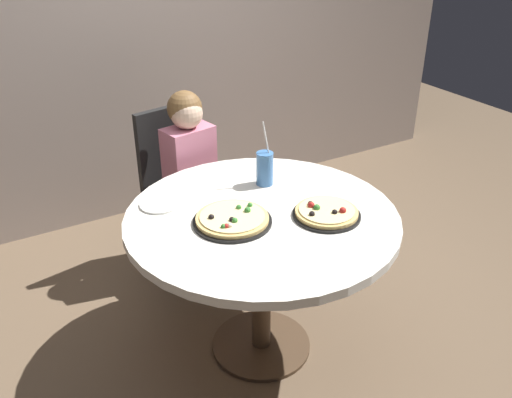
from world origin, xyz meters
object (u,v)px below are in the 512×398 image
object	(u,v)px
dining_table	(262,234)
diner_child	(199,201)
chair_wooden	(181,182)
pizza_cheese	(326,213)
plate_small	(160,204)
pizza_veggie	(233,220)
soda_cup	(265,168)

from	to	relation	value
dining_table	diner_child	xyz separation A→B (m)	(0.01, 0.69, -0.16)
chair_wooden	diner_child	distance (m)	0.19
chair_wooden	diner_child	size ratio (longest dim) A/B	0.88
chair_wooden	pizza_cheese	world-z (taller)	chair_wooden
chair_wooden	plate_small	distance (m)	0.70
pizza_cheese	plate_small	bearing A→B (deg)	142.07
dining_table	plate_small	bearing A→B (deg)	139.70
pizza_veggie	pizza_cheese	distance (m)	0.40
pizza_cheese	soda_cup	distance (m)	0.40
dining_table	pizza_cheese	xyz separation A→B (m)	(0.23, -0.15, 0.12)
diner_child	pizza_cheese	size ratio (longest dim) A/B	3.73
diner_child	pizza_cheese	bearing A→B (deg)	-75.87
pizza_veggie	dining_table	bearing A→B (deg)	1.53
pizza_cheese	soda_cup	bearing A→B (deg)	100.03
chair_wooden	soda_cup	size ratio (longest dim) A/B	3.10
dining_table	diner_child	world-z (taller)	diner_child
pizza_cheese	soda_cup	xyz separation A→B (m)	(-0.07, 0.39, 0.06)
pizza_veggie	soda_cup	size ratio (longest dim) A/B	1.08
soda_cup	plate_small	xyz separation A→B (m)	(-0.50, 0.05, -0.08)
pizza_cheese	pizza_veggie	bearing A→B (deg)	158.02
dining_table	pizza_cheese	world-z (taller)	pizza_cheese
pizza_cheese	diner_child	bearing A→B (deg)	104.13
plate_small	chair_wooden	bearing A→B (deg)	60.32
dining_table	plate_small	distance (m)	0.47
diner_child	dining_table	bearing A→B (deg)	-91.15
dining_table	pizza_veggie	xyz separation A→B (m)	(-0.14, -0.00, 0.12)
dining_table	diner_child	distance (m)	0.71
chair_wooden	plate_small	world-z (taller)	chair_wooden
dining_table	pizza_veggie	bearing A→B (deg)	-178.47
soda_cup	plate_small	bearing A→B (deg)	173.89
chair_wooden	pizza_cheese	distance (m)	1.08
pizza_veggie	soda_cup	bearing A→B (deg)	39.07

